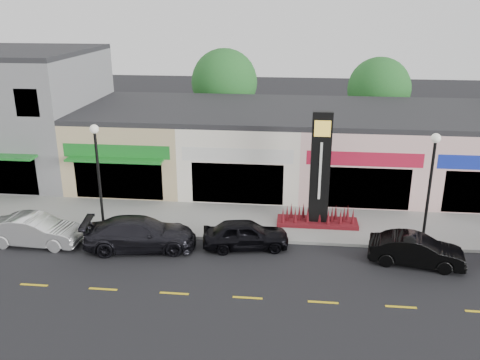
{
  "coord_description": "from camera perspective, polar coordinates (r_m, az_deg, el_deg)",
  "views": [
    {
      "loc": [
        1.61,
        -20.54,
        11.22
      ],
      "look_at": [
        -1.07,
        4.0,
        2.52
      ],
      "focal_mm": 38.0,
      "sensor_mm": 36.0,
      "label": 1
    }
  ],
  "objects": [
    {
      "name": "ground",
      "position": [
        23.46,
        1.55,
        -9.17
      ],
      "size": [
        120.0,
        120.0,
        0.0
      ],
      "primitive_type": "plane",
      "color": "black",
      "rests_on": "ground"
    },
    {
      "name": "sidewalk",
      "position": [
        27.32,
        2.31,
        -4.68
      ],
      "size": [
        52.0,
        4.3,
        0.15
      ],
      "primitive_type": "cube",
      "color": "gray",
      "rests_on": "ground"
    },
    {
      "name": "curb",
      "position": [
        25.29,
        1.95,
        -6.75
      ],
      "size": [
        52.0,
        0.2,
        0.15
      ],
      "primitive_type": "cube",
      "color": "gray",
      "rests_on": "ground"
    },
    {
      "name": "building_grey_2story",
      "position": [
        38.21,
        -24.99,
        6.93
      ],
      "size": [
        12.0,
        10.95,
        8.3
      ],
      "color": "slate",
      "rests_on": "ground"
    },
    {
      "name": "shop_beige",
      "position": [
        34.7,
        -10.96,
        4.33
      ],
      "size": [
        7.0,
        10.85,
        4.8
      ],
      "color": "tan",
      "rests_on": "ground"
    },
    {
      "name": "shop_cream",
      "position": [
        33.35,
        0.65,
        4.07
      ],
      "size": [
        7.0,
        10.01,
        4.8
      ],
      "color": "silver",
      "rests_on": "ground"
    },
    {
      "name": "shop_pink_w",
      "position": [
        33.44,
        12.7,
        3.63
      ],
      "size": [
        7.0,
        10.01,
        4.8
      ],
      "color": "#FBC1BF",
      "rests_on": "ground"
    },
    {
      "name": "shop_pink_e",
      "position": [
        34.95,
        24.18,
        3.06
      ],
      "size": [
        7.0,
        10.01,
        4.8
      ],
      "color": "#FBC1BF",
      "rests_on": "ground"
    },
    {
      "name": "tree_rear_west",
      "position": [
        40.87,
        -1.77,
        10.96
      ],
      "size": [
        5.2,
        5.2,
        7.83
      ],
      "color": "#382619",
      "rests_on": "ground"
    },
    {
      "name": "tree_rear_mid",
      "position": [
        41.04,
        15.33,
        9.85
      ],
      "size": [
        4.8,
        4.8,
        7.29
      ],
      "color": "#382619",
      "rests_on": "ground"
    },
    {
      "name": "lamp_west_near",
      "position": [
        26.14,
        -15.66,
        1.43
      ],
      "size": [
        0.44,
        0.44,
        5.47
      ],
      "color": "black",
      "rests_on": "sidewalk"
    },
    {
      "name": "lamp_east_near",
      "position": [
        25.14,
        20.62,
        0.18
      ],
      "size": [
        0.44,
        0.44,
        5.47
      ],
      "color": "black",
      "rests_on": "sidewalk"
    },
    {
      "name": "pylon_sign",
      "position": [
        26.34,
        8.88,
        -0.68
      ],
      "size": [
        4.2,
        1.3,
        6.0
      ],
      "color": "maroon",
      "rests_on": "sidewalk"
    },
    {
      "name": "car_white_van",
      "position": [
        26.64,
        -22.02,
        -5.27
      ],
      "size": [
        1.68,
        4.53,
        1.48
      ],
      "primitive_type": "imported",
      "rotation": [
        0.0,
        0.0,
        1.55
      ],
      "color": "white",
      "rests_on": "ground"
    },
    {
      "name": "car_dark_sedan",
      "position": [
        24.78,
        -11.15,
        -5.93
      ],
      "size": [
        2.9,
        5.56,
        1.54
      ],
      "primitive_type": "imported",
      "rotation": [
        0.0,
        0.0,
        1.72
      ],
      "color": "black",
      "rests_on": "ground"
    },
    {
      "name": "car_black_sedan",
      "position": [
        24.42,
        0.65,
        -6.12
      ],
      "size": [
        2.31,
        4.33,
        1.4
      ],
      "primitive_type": "imported",
      "rotation": [
        0.0,
        0.0,
        1.74
      ],
      "color": "black",
      "rests_on": "ground"
    },
    {
      "name": "car_black_conv",
      "position": [
        24.28,
        19.17,
        -7.47
      ],
      "size": [
        2.13,
        4.35,
        1.37
      ],
      "primitive_type": "imported",
      "rotation": [
        0.0,
        0.0,
        1.4
      ],
      "color": "black",
      "rests_on": "ground"
    }
  ]
}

